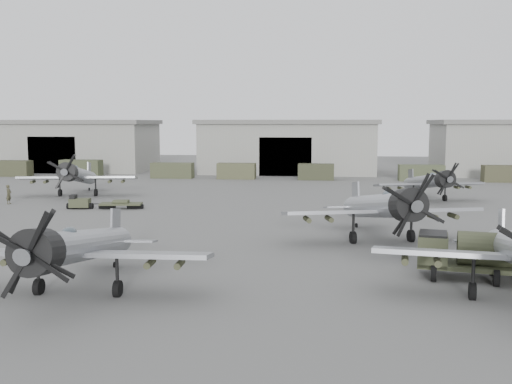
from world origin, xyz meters
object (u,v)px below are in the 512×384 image
aircraft_mid_2 (384,207)px  fuel_tanker (482,252)px  ground_crew (9,194)px  aircraft_far_0 (77,175)px  aircraft_far_1 (430,182)px  tug_trailer (96,203)px  aircraft_near_1 (75,248)px

aircraft_mid_2 → fuel_tanker: aircraft_mid_2 is taller
fuel_tanker → ground_crew: (-40.27, 23.65, -0.49)m
aircraft_far_0 → aircraft_far_1: 38.70m
aircraft_far_0 → tug_trailer: (5.73, -8.76, -1.88)m
aircraft_mid_2 → aircraft_near_1: bearing=-153.0°
aircraft_near_1 → tug_trailer: bearing=108.8°
fuel_tanker → ground_crew: fuel_tanker is taller
aircraft_mid_2 → tug_trailer: aircraft_mid_2 is taller
aircraft_mid_2 → ground_crew: (-36.08, 14.77, -1.55)m
aircraft_mid_2 → aircraft_far_1: bearing=57.4°
aircraft_mid_2 → aircraft_far_0: 38.32m
tug_trailer → ground_crew: bearing=161.1°
aircraft_far_1 → aircraft_near_1: bearing=-136.3°
aircraft_near_1 → ground_crew: (-20.25, 28.94, -1.38)m
aircraft_near_1 → ground_crew: 35.35m
fuel_tanker → tug_trailer: 37.14m
fuel_tanker → ground_crew: 46.71m
tug_trailer → ground_crew: (-10.07, 2.05, 0.46)m
aircraft_far_0 → aircraft_far_1: (38.70, 0.21, -0.29)m
aircraft_near_1 → fuel_tanker: (20.03, 5.29, -0.89)m
aircraft_mid_2 → tug_trailer: (-26.01, 12.72, -2.01)m
aircraft_far_1 → fuel_tanker: bearing=-109.0°
aircraft_near_1 → aircraft_far_1: (22.80, 35.86, -0.26)m
aircraft_near_1 → aircraft_mid_2: size_ratio=0.93×
ground_crew → aircraft_far_1: bearing=-79.9°
ground_crew → aircraft_far_0: bearing=-31.9°
aircraft_mid_2 → aircraft_far_1: aircraft_mid_2 is taller
aircraft_near_1 → aircraft_far_0: size_ratio=0.98×
aircraft_near_1 → ground_crew: aircraft_near_1 is taller
aircraft_far_1 → tug_trailer: (-32.97, -8.97, -1.59)m
aircraft_far_0 → ground_crew: size_ratio=6.77×
fuel_tanker → aircraft_near_1: bearing=-154.5°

